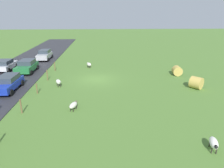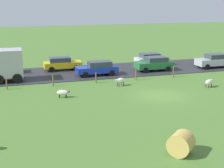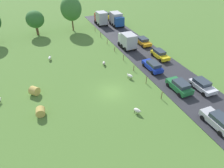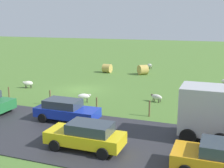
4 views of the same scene
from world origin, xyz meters
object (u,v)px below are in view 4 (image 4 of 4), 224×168
object	(u,v)px
hay_bale_1	(143,70)
sheep_3	(84,96)
truck_1	(217,113)
sheep_4	(157,97)
hay_bale_0	(107,68)
car_0	(86,135)
car_1	(66,110)
car_4	(221,157)
sheep_2	(28,83)
sheep_0	(150,65)

from	to	relation	value
hay_bale_1	sheep_3	bearing A→B (deg)	-5.38
truck_1	sheep_4	bearing A→B (deg)	-144.98
hay_bale_0	car_0	world-z (taller)	car_0
hay_bale_0	hay_bale_1	world-z (taller)	hay_bale_1
sheep_3	sheep_4	bearing A→B (deg)	111.74
sheep_3	car_1	distance (m)	5.08
sheep_3	sheep_4	size ratio (longest dim) A/B	1.02
sheep_4	car_4	size ratio (longest dim) A/B	0.28
hay_bale_0	car_1	distance (m)	20.10
sheep_2	car_1	xyz separation A→B (m)	(7.89, 9.02, 0.36)
hay_bale_0	hay_bale_1	bearing A→B (deg)	93.57
hay_bale_0	car_4	bearing A→B (deg)	32.35
truck_1	car_4	world-z (taller)	truck_1
hay_bale_1	sheep_4	bearing A→B (deg)	19.88
sheep_0	truck_1	bearing A→B (deg)	21.77
hay_bale_0	car_0	xyz separation A→B (m)	(23.29, 7.94, 0.27)
sheep_0	sheep_2	world-z (taller)	sheep_2
sheep_0	truck_1	distance (m)	26.77
car_0	sheep_3	bearing A→B (deg)	-153.21
car_1	sheep_0	bearing A→B (deg)	179.71
car_0	sheep_2	bearing A→B (deg)	-133.18
hay_bale_1	sheep_2	bearing A→B (deg)	-38.10
sheep_3	car_1	xyz separation A→B (m)	(4.97, 1.02, 0.33)
truck_1	car_4	xyz separation A→B (m)	(3.99, 0.29, -0.93)
sheep_0	car_1	distance (m)	24.85
truck_1	sheep_2	bearing A→B (deg)	-112.45
sheep_0	car_4	bearing A→B (deg)	19.50
car_0	car_4	distance (m)	6.97
car_0	car_1	size ratio (longest dim) A/B	0.96
sheep_0	hay_bale_1	distance (m)	4.98
sheep_4	hay_bale_1	world-z (taller)	hay_bale_1
truck_1	car_0	bearing A→B (deg)	-60.72
sheep_2	sheep_3	world-z (taller)	sheep_3
hay_bale_0	truck_1	world-z (taller)	truck_1
car_4	sheep_0	bearing A→B (deg)	-160.50
car_0	car_4	bearing A→B (deg)	87.99
sheep_4	car_4	xyz separation A→B (m)	(11.30, 5.41, 0.41)
sheep_3	car_0	bearing A→B (deg)	26.79
sheep_3	truck_1	distance (m)	12.19
sheep_0	sheep_3	bearing A→B (deg)	-3.31
hay_bale_1	car_0	size ratio (longest dim) A/B	0.30
sheep_0	car_1	bearing A→B (deg)	-0.29
hay_bale_0	truck_1	distance (m)	24.44
hay_bale_0	truck_1	xyz separation A→B (m)	(19.55, 14.62, 1.20)
sheep_2	hay_bale_0	bearing A→B (deg)	159.19
hay_bale_0	truck_1	bearing A→B (deg)	36.79
sheep_4	car_1	world-z (taller)	car_1
sheep_2	hay_bale_1	size ratio (longest dim) A/B	0.86
truck_1	car_4	size ratio (longest dim) A/B	1.04
truck_1	sheep_3	bearing A→B (deg)	-114.09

